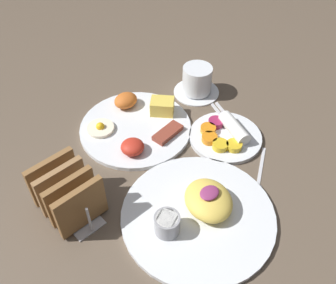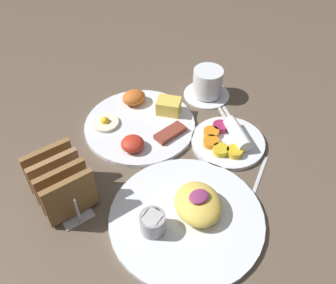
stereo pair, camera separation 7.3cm
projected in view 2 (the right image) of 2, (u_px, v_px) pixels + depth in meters
The scene contains 7 objects.
ground_plane at pixel (145, 183), 0.78m from camera, with size 3.00×3.00×0.00m, color brown.
plate_breakfast at pixel (141, 122), 0.90m from camera, with size 0.26×0.26×0.05m.
plate_condiments at pixel (228, 140), 0.85m from camera, with size 0.17×0.17×0.04m.
plate_foreground at pixel (187, 214), 0.71m from camera, with size 0.30×0.30×0.06m.
toast_rack at pixel (61, 183), 0.72m from camera, with size 0.10×0.15×0.10m.
coffee_cup at pixel (207, 84), 0.96m from camera, with size 0.12×0.12×0.08m.
teaspoon at pixel (256, 184), 0.77m from camera, with size 0.12×0.07×0.01m.
Camera 2 is at (-0.25, -0.43, 0.62)m, focal length 40.00 mm.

